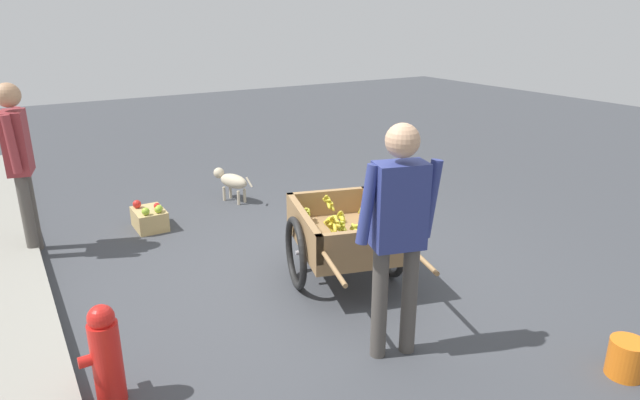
{
  "coord_description": "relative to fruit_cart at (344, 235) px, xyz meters",
  "views": [
    {
      "loc": [
        -3.94,
        2.21,
        2.3
      ],
      "look_at": [
        -0.1,
        -0.11,
        0.75
      ],
      "focal_mm": 30.62,
      "sensor_mm": 36.0,
      "label": 1
    }
  ],
  "objects": [
    {
      "name": "bystander_person",
      "position": [
        2.08,
        2.32,
        0.58
      ],
      "size": [
        0.51,
        0.27,
        1.69
      ],
      "color": "#4C4742",
      "rests_on": "ground"
    },
    {
      "name": "plastic_bucket",
      "position": [
        -2.11,
        -0.85,
        -0.31
      ],
      "size": [
        0.24,
        0.24,
        0.26
      ],
      "primitive_type": "cylinder",
      "color": "orange",
      "rests_on": "ground"
    },
    {
      "name": "fire_hydrant",
      "position": [
        -0.6,
        2.13,
        -0.11
      ],
      "size": [
        0.25,
        0.25,
        0.67
      ],
      "color": "red",
      "rests_on": "ground"
    },
    {
      "name": "dog",
      "position": [
        2.57,
        0.01,
        -0.17
      ],
      "size": [
        0.64,
        0.33,
        0.4
      ],
      "color": "beige",
      "rests_on": "ground"
    },
    {
      "name": "ground_plane",
      "position": [
        0.25,
        0.26,
        -0.44
      ],
      "size": [
        24.0,
        24.0,
        0.0
      ],
      "primitive_type": "plane",
      "color": "#3D3F44"
    },
    {
      "name": "vendor_person",
      "position": [
        -1.1,
        0.31,
        0.55
      ],
      "size": [
        0.29,
        0.58,
        1.65
      ],
      "color": "#4C4742",
      "rests_on": "ground"
    },
    {
      "name": "fruit_cart",
      "position": [
        0.0,
        0.0,
        0.0
      ],
      "size": [
        1.79,
        1.19,
        0.74
      ],
      "color": "#937047",
      "rests_on": "ground"
    },
    {
      "name": "mixed_fruit_crate",
      "position": [
        2.16,
        1.16,
        -0.32
      ],
      "size": [
        0.44,
        0.32,
        0.31
      ],
      "color": "tan",
      "rests_on": "ground"
    }
  ]
}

